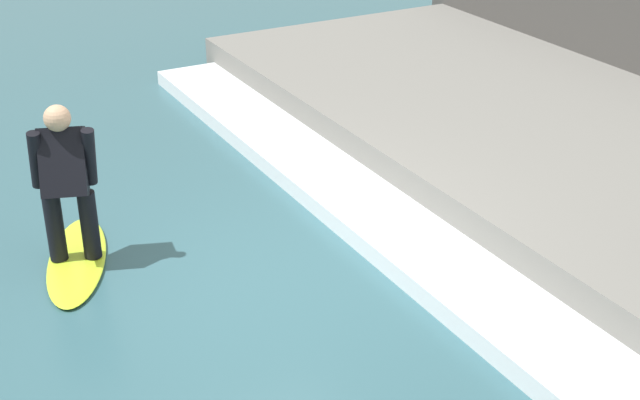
# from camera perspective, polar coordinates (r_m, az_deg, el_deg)

# --- Properties ---
(ground_plane) EXTENTS (28.00, 28.00, 0.00)m
(ground_plane) POSITION_cam_1_polar(r_m,az_deg,el_deg) (8.14, -4.02, -5.40)
(ground_plane) COLOR #335B66
(concrete_ledge) EXTENTS (4.40, 12.09, 0.49)m
(concrete_ledge) POSITION_cam_1_polar(r_m,az_deg,el_deg) (10.27, 17.60, 1.97)
(concrete_ledge) COLOR slate
(concrete_ledge) RESTS_ON ground_plane
(wave_foam_crest) EXTENTS (0.89, 11.48, 0.19)m
(wave_foam_crest) POSITION_cam_1_polar(r_m,az_deg,el_deg) (8.75, 5.16, -2.28)
(wave_foam_crest) COLOR silver
(wave_foam_crest) RESTS_ON ground_plane
(surfboard_riding) EXTENTS (1.09, 1.79, 0.06)m
(surfboard_riding) POSITION_cam_1_polar(r_m,az_deg,el_deg) (8.74, -15.29, -3.73)
(surfboard_riding) COLOR #BFE02D
(surfboard_riding) RESTS_ON ground_plane
(surfer_riding) EXTENTS (0.55, 0.56, 1.52)m
(surfer_riding) POSITION_cam_1_polar(r_m,az_deg,el_deg) (8.35, -15.99, 1.48)
(surfer_riding) COLOR black
(surfer_riding) RESTS_ON surfboard_riding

